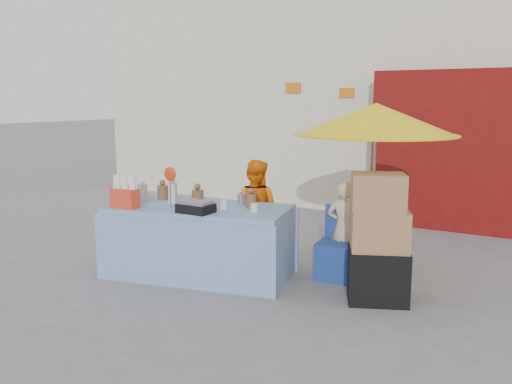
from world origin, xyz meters
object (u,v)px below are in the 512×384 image
Objects in this scene: umbrella at (376,120)px; box_stack at (378,243)px; vendor_beige at (344,229)px; chair_right at (339,257)px; vendor_orange at (255,210)px; chair_left at (250,244)px; market_table at (199,240)px.

umbrella is 1.51m from box_stack.
box_stack is (0.63, -0.63, 0.05)m from vendor_beige.
chair_right is at bearing 83.67° from vendor_beige.
umbrella is at bearing 113.05° from box_stack.
chair_right is 0.63× the size of vendor_orange.
vendor_beige reaches higher than chair_left.
chair_left is 0.41× the size of umbrella.
market_table reaches higher than vendor_beige.
market_table is 0.96m from vendor_orange.
chair_left is at bearing -169.62° from umbrella.
market_table is at bearing 67.10° from vendor_orange.
chair_left is (0.27, 0.75, -0.18)m from market_table.
chair_left is at bearing 57.34° from market_table.
vendor_beige is at bearing 135.15° from box_stack.
box_stack is at bearing 155.88° from vendor_orange.
box_stack is (0.33, -0.78, -1.26)m from umbrella.
box_stack reaches higher than vendor_orange.
vendor_orange is at bearing -174.47° from umbrella.
umbrella reaches higher than chair_right.
box_stack is at bearing -66.95° from umbrella.
chair_left is 0.73× the size of vendor_beige.
market_table reaches higher than chair_right.
chair_left is 1.98m from box_stack.
umbrella is (0.30, 0.15, 1.31)m from vendor_beige.
market_table is 2.18m from box_stack.
umbrella reaches higher than vendor_beige.
market_table is 1.77× the size of vendor_orange.
box_stack is at bearing -43.63° from chair_right.
market_table is 2.06× the size of vendor_beige.
umbrella is (1.55, 0.15, 1.21)m from vendor_orange.
vendor_orange is (0.28, 0.89, 0.24)m from market_table.
umbrella is (1.55, 0.28, 1.64)m from chair_left.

